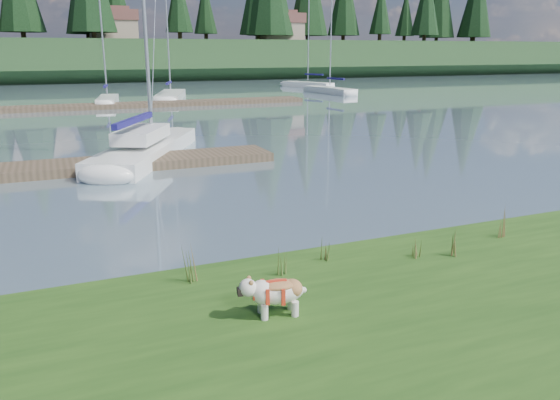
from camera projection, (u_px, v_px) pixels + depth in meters
name	position (u px, v px, depth m)	size (l,w,h in m)	color
ground	(101.00, 108.00, 37.90)	(200.00, 200.00, 0.00)	slate
ridge	(69.00, 61.00, 75.43)	(200.00, 20.00, 5.00)	#1C3519
bulldog	(276.00, 291.00, 7.52)	(0.96, 0.48, 0.57)	silver
sailboat_main	(152.00, 144.00, 21.08)	(5.82, 9.04, 13.24)	white
dock_near	(35.00, 170.00, 17.71)	(16.00, 2.00, 0.30)	#4C3D2C
dock_far	(130.00, 105.00, 38.62)	(26.00, 2.20, 0.30)	#4C3D2C
sailboat_bg_2	(108.00, 99.00, 41.04)	(2.35, 6.61, 9.91)	white
sailboat_bg_3	(172.00, 95.00, 45.45)	(4.44, 9.31, 13.36)	white
sailboat_bg_4	(326.00, 90.00, 51.25)	(2.28, 7.72, 11.25)	white
sailboat_bg_5	(303.00, 84.00, 59.65)	(4.09, 7.14, 10.33)	white
weed_0	(283.00, 259.00, 8.91)	(0.17, 0.14, 0.63)	#475B23
weed_1	(327.00, 250.00, 9.51)	(0.17, 0.14, 0.47)	#475B23
weed_2	(454.00, 241.00, 9.76)	(0.17, 0.14, 0.60)	#475B23
weed_3	(192.00, 267.00, 8.58)	(0.17, 0.14, 0.65)	#475B23
weed_4	(415.00, 247.00, 9.69)	(0.17, 0.14, 0.43)	#475B23
weed_5	(502.00, 224.00, 10.71)	(0.17, 0.14, 0.63)	#475B23
mud_lip	(270.00, 271.00, 9.82)	(60.00, 0.50, 0.14)	#33281C
conifer_8	(427.00, 1.00, 88.35)	(4.62, 4.62, 11.77)	#382619
house_1	(113.00, 24.00, 74.62)	(6.30, 5.30, 4.65)	gray
house_2	(280.00, 27.00, 81.86)	(6.30, 5.30, 4.65)	gray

